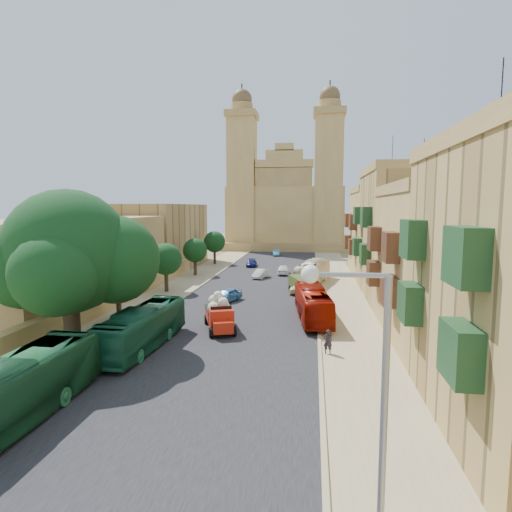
% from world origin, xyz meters
% --- Properties ---
extents(ground, '(260.00, 260.00, 0.00)m').
position_xyz_m(ground, '(0.00, 0.00, 0.00)').
color(ground, olive).
extents(road_surface, '(14.00, 140.00, 0.01)m').
position_xyz_m(road_surface, '(0.00, 30.00, 0.01)').
color(road_surface, black).
rests_on(road_surface, ground).
extents(sidewalk_east, '(5.00, 140.00, 0.01)m').
position_xyz_m(sidewalk_east, '(9.50, 30.00, 0.01)').
color(sidewalk_east, tan).
rests_on(sidewalk_east, ground).
extents(sidewalk_west, '(5.00, 140.00, 0.01)m').
position_xyz_m(sidewalk_west, '(-9.50, 30.00, 0.01)').
color(sidewalk_west, tan).
rests_on(sidewalk_west, ground).
extents(kerb_east, '(0.25, 140.00, 0.12)m').
position_xyz_m(kerb_east, '(7.00, 30.00, 0.06)').
color(kerb_east, tan).
rests_on(kerb_east, ground).
extents(kerb_west, '(0.25, 140.00, 0.12)m').
position_xyz_m(kerb_west, '(-7.00, 30.00, 0.06)').
color(kerb_west, tan).
rests_on(kerb_west, ground).
extents(townhouse_b, '(9.00, 14.00, 14.90)m').
position_xyz_m(townhouse_b, '(15.95, 11.00, 5.66)').
color(townhouse_b, '#AC8A4D').
rests_on(townhouse_b, ground).
extents(townhouse_c, '(9.00, 14.00, 17.40)m').
position_xyz_m(townhouse_c, '(15.95, 25.00, 6.91)').
color(townhouse_c, tan).
rests_on(townhouse_c, ground).
extents(townhouse_d, '(9.00, 14.00, 15.90)m').
position_xyz_m(townhouse_d, '(15.95, 39.00, 6.16)').
color(townhouse_d, '#AC8A4D').
rests_on(townhouse_d, ground).
extents(west_wall, '(1.00, 40.00, 1.80)m').
position_xyz_m(west_wall, '(-12.50, 20.00, 0.90)').
color(west_wall, '#AC8A4D').
rests_on(west_wall, ground).
extents(west_building_low, '(10.00, 28.00, 8.40)m').
position_xyz_m(west_building_low, '(-18.00, 18.00, 4.20)').
color(west_building_low, olive).
rests_on(west_building_low, ground).
extents(west_building_mid, '(10.00, 22.00, 10.00)m').
position_xyz_m(west_building_mid, '(-18.00, 44.00, 5.00)').
color(west_building_mid, tan).
rests_on(west_building_mid, ground).
extents(church, '(28.00, 22.50, 36.30)m').
position_xyz_m(church, '(-0.00, 78.61, 9.52)').
color(church, '#AC8A4D').
rests_on(church, ground).
extents(ficus_tree, '(10.77, 9.90, 10.77)m').
position_xyz_m(ficus_tree, '(-9.40, 4.01, 6.36)').
color(ficus_tree, '#322719').
rests_on(ficus_tree, ground).
extents(street_tree_a, '(3.17, 3.17, 4.87)m').
position_xyz_m(street_tree_a, '(-10.00, 12.00, 3.26)').
color(street_tree_a, '#322719').
rests_on(street_tree_a, ground).
extents(street_tree_b, '(3.59, 3.59, 5.52)m').
position_xyz_m(street_tree_b, '(-10.00, 24.00, 3.70)').
color(street_tree_b, '#322719').
rests_on(street_tree_b, ground).
extents(street_tree_c, '(3.39, 3.39, 5.21)m').
position_xyz_m(street_tree_c, '(-10.00, 36.00, 3.49)').
color(street_tree_c, '#322719').
rests_on(street_tree_c, ground).
extents(street_tree_d, '(3.61, 3.61, 5.54)m').
position_xyz_m(street_tree_d, '(-10.00, 48.00, 3.72)').
color(street_tree_d, '#322719').
rests_on(street_tree_d, ground).
extents(streetlamp, '(2.11, 0.44, 8.22)m').
position_xyz_m(streetlamp, '(7.72, -12.00, 5.20)').
color(streetlamp, gray).
rests_on(streetlamp, ground).
extents(red_truck, '(3.40, 5.31, 2.93)m').
position_xyz_m(red_truck, '(-0.72, 9.90, 1.29)').
color(red_truck, '#B6220E').
rests_on(red_truck, ground).
extents(olive_pickup, '(3.36, 4.97, 1.89)m').
position_xyz_m(olive_pickup, '(5.37, 24.54, 0.92)').
color(olive_pickup, '#3C4B1C').
rests_on(olive_pickup, ground).
extents(bus_green_south, '(2.66, 10.90, 3.03)m').
position_xyz_m(bus_green_south, '(-6.50, -5.84, 1.51)').
color(bus_green_south, '#194F2B').
rests_on(bus_green_south, ground).
extents(bus_green_north, '(2.91, 10.31, 2.84)m').
position_xyz_m(bus_green_north, '(-4.95, 4.91, 1.42)').
color(bus_green_north, '#175537').
rests_on(bus_green_north, ground).
extents(bus_red_east, '(3.43, 10.02, 2.73)m').
position_xyz_m(bus_red_east, '(6.50, 13.98, 1.37)').
color(bus_red_east, '#921003').
rests_on(bus_red_east, ground).
extents(bus_cream_east, '(4.60, 10.29, 2.79)m').
position_xyz_m(bus_cream_east, '(6.48, 31.98, 1.40)').
color(bus_cream_east, beige).
rests_on(bus_cream_east, ground).
extents(car_blue_a, '(2.95, 4.24, 1.34)m').
position_xyz_m(car_blue_a, '(-2.12, 19.74, 0.67)').
color(car_blue_a, teal).
rests_on(car_blue_a, ground).
extents(car_white_a, '(2.05, 3.82, 1.20)m').
position_xyz_m(car_white_a, '(-0.54, 34.57, 0.60)').
color(car_white_a, beige).
rests_on(car_white_a, ground).
extents(car_cream, '(2.11, 4.14, 1.12)m').
position_xyz_m(car_cream, '(5.00, 25.24, 0.56)').
color(car_cream, beige).
rests_on(car_cream, ground).
extents(car_dkblue, '(1.86, 3.98, 1.12)m').
position_xyz_m(car_dkblue, '(-3.37, 45.66, 0.56)').
color(car_dkblue, '#101853').
rests_on(car_dkblue, ground).
extents(car_white_b, '(1.80, 4.11, 1.38)m').
position_xyz_m(car_white_b, '(2.31, 38.18, 0.69)').
color(car_white_b, white).
rests_on(car_white_b, ground).
extents(car_blue_b, '(1.47, 3.71, 1.20)m').
position_xyz_m(car_blue_b, '(-0.70, 61.63, 0.60)').
color(car_blue_b, '#4C8FBE').
rests_on(car_blue_b, ground).
extents(pedestrian_a, '(0.65, 0.47, 1.63)m').
position_xyz_m(pedestrian_a, '(7.50, 5.47, 0.82)').
color(pedestrian_a, black).
rests_on(pedestrian_a, ground).
extents(pedestrian_c, '(0.59, 1.03, 1.65)m').
position_xyz_m(pedestrian_c, '(7.50, 19.76, 0.82)').
color(pedestrian_c, '#312F36').
rests_on(pedestrian_c, ground).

